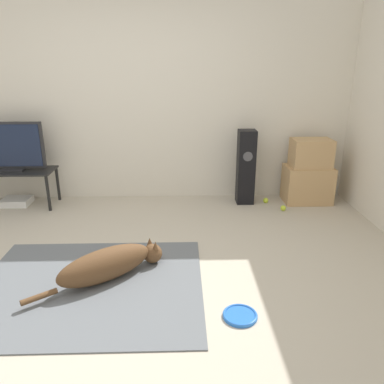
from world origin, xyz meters
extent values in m
plane|color=#BCB29E|center=(0.00, 0.00, 0.00)|extent=(12.00, 12.00, 0.00)
cube|color=silver|center=(0.00, 2.10, 1.27)|extent=(8.00, 0.06, 2.55)
cube|color=slate|center=(-0.27, -0.04, 0.01)|extent=(1.78, 1.46, 0.01)
ellipsoid|color=brown|center=(-0.16, 0.04, 0.15)|extent=(0.78, 0.66, 0.27)
sphere|color=brown|center=(0.20, 0.31, 0.10)|extent=(0.17, 0.17, 0.17)
cone|color=brown|center=(0.18, 0.35, 0.19)|extent=(0.05, 0.05, 0.08)
cone|color=brown|center=(0.23, 0.27, 0.19)|extent=(0.05, 0.05, 0.08)
cylinder|color=brown|center=(-0.58, -0.27, 0.07)|extent=(0.23, 0.19, 0.04)
cylinder|color=blue|center=(0.86, -0.45, 0.01)|extent=(0.24, 0.24, 0.02)
torus|color=blue|center=(0.86, -0.45, 0.02)|extent=(0.24, 0.24, 0.02)
cube|color=tan|center=(2.05, 1.81, 0.23)|extent=(0.58, 0.38, 0.46)
cube|color=tan|center=(2.05, 1.81, 0.63)|extent=(0.48, 0.31, 0.35)
cube|color=black|center=(1.26, 1.81, 0.46)|extent=(0.21, 0.21, 0.92)
cylinder|color=#4C4C51|center=(1.26, 1.70, 0.62)|extent=(0.12, 0.00, 0.12)
cube|color=black|center=(-1.55, 1.78, 0.44)|extent=(0.94, 0.43, 0.02)
cylinder|color=black|center=(-1.11, 1.59, 0.22)|extent=(0.04, 0.04, 0.43)
cylinder|color=black|center=(-1.11, 1.97, 0.22)|extent=(0.04, 0.04, 0.43)
cube|color=#232326|center=(-1.55, 1.78, 0.47)|extent=(0.28, 0.20, 0.03)
cube|color=#232326|center=(-1.55, 1.79, 0.76)|extent=(0.79, 0.04, 0.55)
cube|color=#141E38|center=(-1.55, 1.77, 0.76)|extent=(0.72, 0.01, 0.50)
sphere|color=#C6E033|center=(1.53, 1.77, 0.03)|extent=(0.07, 0.07, 0.07)
sphere|color=#C6E033|center=(1.68, 1.51, 0.03)|extent=(0.07, 0.07, 0.07)
cube|color=white|center=(-1.60, 1.81, 0.04)|extent=(0.34, 0.27, 0.08)
camera|label=1|loc=(0.46, -2.62, 1.69)|focal=35.00mm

